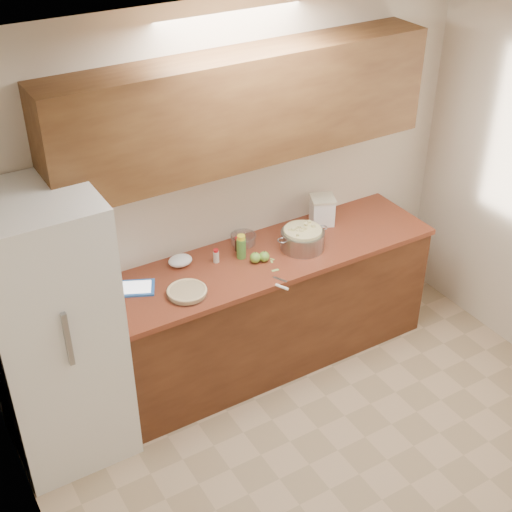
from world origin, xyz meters
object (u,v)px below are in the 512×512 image
flour_canister (322,210)px  colander (303,239)px  tablet (136,288)px  pie (187,292)px

flour_canister → colander: bearing=-145.8°
tablet → flour_canister: bearing=28.4°
colander → flour_canister: size_ratio=1.80×
pie → tablet: pie is taller
colander → tablet: bearing=173.6°
pie → tablet: size_ratio=0.92×
tablet → colander: bearing=18.9°
pie → flour_canister: flour_canister is taller
pie → colander: size_ratio=0.66×
colander → pie: bearing=-174.5°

